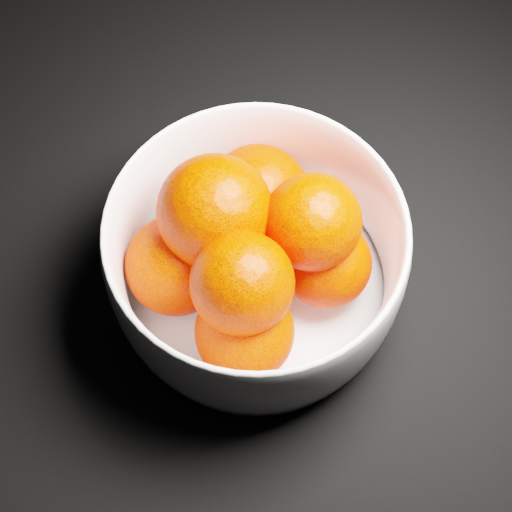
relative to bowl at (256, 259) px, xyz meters
name	(u,v)px	position (x,y,z in m)	size (l,w,h in m)	color
bowl	(256,259)	(0.00, 0.00, 0.00)	(0.24, 0.24, 0.11)	white
orange_pile	(247,247)	(0.00, 0.01, 0.01)	(0.19, 0.19, 0.13)	#FF2600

